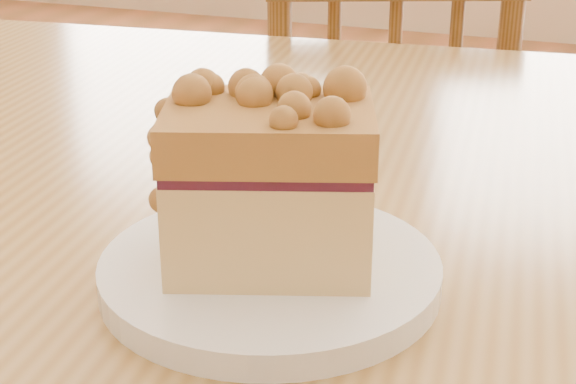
# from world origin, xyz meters

# --- Properties ---
(cafe_table_main) EXTENTS (1.41, 1.01, 0.75)m
(cafe_table_main) POSITION_xyz_m (-0.14, 0.19, 0.66)
(cafe_table_main) COLOR #A17A3E
(cafe_table_main) RESTS_ON ground
(cafe_chair_main) EXTENTS (0.49, 0.49, 0.84)m
(cafe_chair_main) POSITION_xyz_m (-0.06, 0.90, 0.43)
(cafe_chair_main) COLOR brown
(cafe_chair_main) RESTS_ON ground
(plate) EXTENTS (0.20, 0.20, 0.02)m
(plate) POSITION_xyz_m (0.09, 0.05, 0.76)
(plate) COLOR white
(plate) RESTS_ON cafe_table_main
(cake_slice) EXTENTS (0.14, 0.12, 0.11)m
(cake_slice) POSITION_xyz_m (0.09, 0.05, 0.82)
(cake_slice) COLOR tan
(cake_slice) RESTS_ON plate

